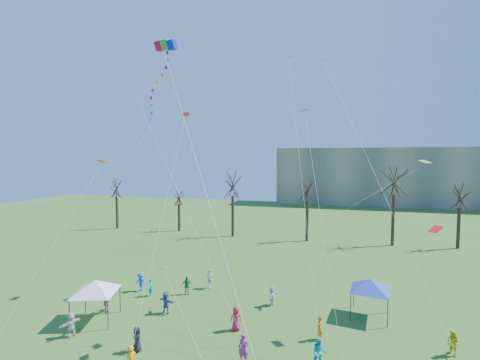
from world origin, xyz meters
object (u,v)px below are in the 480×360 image
(big_box_kite, at_px, (158,96))
(canopy_tent_blue, at_px, (370,285))
(distant_building, at_px, (393,176))
(canopy_tent_white, at_px, (96,286))

(big_box_kite, xyz_separation_m, canopy_tent_blue, (15.47, 4.51, -14.33))
(distant_building, relative_size, big_box_kite, 2.41)
(distant_building, distance_m, big_box_kite, 79.53)
(canopy_tent_white, xyz_separation_m, canopy_tent_blue, (20.07, 6.05, -0.14))
(distant_building, distance_m, canopy_tent_blue, 70.50)
(distant_building, xyz_separation_m, big_box_kite, (-28.69, -73.58, 9.35))
(distant_building, bearing_deg, canopy_tent_blue, -100.83)
(big_box_kite, distance_m, canopy_tent_white, 15.00)
(canopy_tent_white, height_order, canopy_tent_blue, canopy_tent_white)
(big_box_kite, bearing_deg, distant_building, 68.70)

